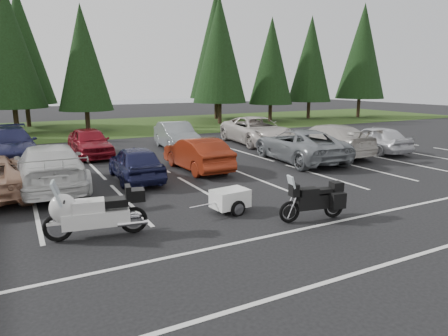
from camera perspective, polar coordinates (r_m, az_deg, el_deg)
ground at (r=13.05m, az=-2.93°, el=-4.79°), size 120.00×120.00×0.00m
grass_strip at (r=35.92m, az=-19.44°, el=5.39°), size 80.00×16.00×0.01m
lake_water at (r=67.08m, az=-20.15°, el=8.16°), size 70.00×50.00×0.02m
stall_markings at (r=14.82m, az=-6.21°, el=-2.76°), size 32.00×16.00×0.01m
conifer_4 at (r=34.34m, az=-28.49°, el=15.29°), size 4.80×4.80×11.17m
conifer_5 at (r=33.39m, az=-19.48°, el=14.62°), size 4.14×4.14×9.63m
conifer_6 at (r=37.73m, az=-0.64°, el=16.57°), size 4.93×4.93×11.48m
conifer_7 at (r=40.24m, az=6.79°, el=14.92°), size 4.27×4.27×9.94m
conifer_8 at (r=44.21m, az=12.28°, el=14.95°), size 4.53×4.53×10.56m
conifer_9 at (r=47.42m, az=19.15°, el=15.45°), size 5.19×5.19×12.10m
conifer_back_b at (r=38.96m, az=-27.01°, el=15.25°), size 4.97×4.97×11.58m
conifer_back_c at (r=42.87m, az=-1.17°, el=17.08°), size 5.50×5.50×12.81m
car_near_3 at (r=15.62m, az=-23.56°, el=0.14°), size 2.46×5.74×1.65m
car_near_4 at (r=16.09m, az=-12.50°, el=0.72°), size 1.84×4.14×1.38m
car_near_5 at (r=17.57m, az=-3.86°, el=2.03°), size 1.64×4.41×1.44m
car_near_6 at (r=19.88m, az=10.69°, el=3.22°), size 3.17×5.91×1.58m
car_near_7 at (r=21.88m, az=14.37°, el=3.94°), size 2.35×5.68×1.64m
car_near_8 at (r=23.65m, az=20.73°, el=3.91°), size 2.05×4.42×1.47m
car_far_1 at (r=21.93m, az=-28.26°, el=2.91°), size 2.71×5.85×1.66m
car_far_2 at (r=21.89m, az=-18.62°, el=3.50°), size 1.93×4.47×1.50m
car_far_3 at (r=23.27m, az=-6.83°, el=4.59°), size 2.10×4.83×1.55m
car_far_4 at (r=25.20m, az=4.65°, el=5.36°), size 3.32×6.27×1.68m
touring_motorcycle at (r=10.38m, az=-17.85°, el=-5.45°), size 2.87×1.29×1.53m
cargo_trailer at (r=11.88m, az=0.88°, el=-4.71°), size 1.63×1.04×0.71m
adventure_motorcycle at (r=11.39m, az=12.54°, el=-4.04°), size 2.33×1.13×1.36m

